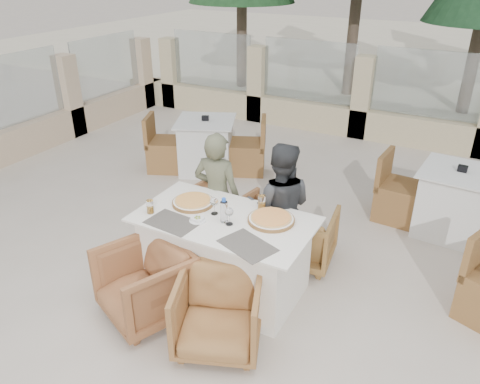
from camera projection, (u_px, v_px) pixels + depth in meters
The scene contains 23 objects.
ground at pixel (223, 286), 4.54m from camera, with size 80.00×80.00×0.00m, color #BFB3A3.
sand_patch at pixel (433, 52), 15.56m from camera, with size 30.00×16.00×0.01m, color beige.
perimeter_wall_far at pixel (363, 92), 7.96m from camera, with size 10.00×0.34×1.60m, color #C8B88D, non-canonical shape.
perimeter_wall_left at pixel (19, 105), 7.25m from camera, with size 0.34×7.00×1.60m, color #CBB08F, non-canonical shape.
dining_table at pixel (225, 254), 4.35m from camera, with size 1.60×0.90×0.77m, color white, non-canonical shape.
placemat_near_left at pixel (173, 222), 4.11m from camera, with size 0.45×0.30×0.00m, color #554F48.
placemat_near_right at pixel (247, 245), 3.78m from camera, with size 0.45×0.30×0.00m, color #58524B.
pizza_left at pixel (193, 202), 4.41m from camera, with size 0.39×0.39×0.05m, color orange.
pizza_right at pixel (271, 219), 4.12m from camera, with size 0.42×0.42×0.05m, color orange.
water_bottle at pixel (224, 210), 4.07m from camera, with size 0.07×0.07×0.23m, color #C2E8FF.
wine_glass_centre at pixel (214, 205), 4.21m from camera, with size 0.08×0.08×0.18m, color silver, non-canonical shape.
wine_glass_near at pixel (229, 215), 4.04m from camera, with size 0.08×0.08×0.18m, color white, non-canonical shape.
beer_glass_left at pixel (150, 207), 4.24m from camera, with size 0.06×0.06×0.13m, color orange.
beer_glass_right at pixel (262, 203), 4.30m from camera, with size 0.07×0.07×0.14m, color orange.
olive_dish at pixel (198, 219), 4.13m from camera, with size 0.11×0.11×0.04m, color white, non-canonical shape.
armchair_far_left at pixel (220, 212), 5.24m from camera, with size 0.64×0.66×0.60m, color #965E36.
armchair_far_right at pixel (303, 236), 4.81m from camera, with size 0.63×0.64×0.59m, color olive.
armchair_near_left at pixel (145, 284), 4.05m from camera, with size 0.70×0.72×0.66m, color #925A35.
armchair_near_right at pixel (218, 313), 3.74m from camera, with size 0.67×0.69×0.63m, color #996737.
diner_left at pixel (217, 196), 4.77m from camera, with size 0.49×0.32×1.36m, color #575941.
diner_right at pixel (279, 208), 4.54m from camera, with size 0.66×0.51×1.35m, color #333538.
bg_table_a at pixel (206, 146), 6.84m from camera, with size 1.64×0.82×0.77m, color silver, non-canonical shape.
bg_table_b at pixel (455, 203), 5.26m from camera, with size 1.64×0.82×0.77m, color silver, non-canonical shape.
Camera 1 is at (1.87, -3.13, 2.86)m, focal length 35.00 mm.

